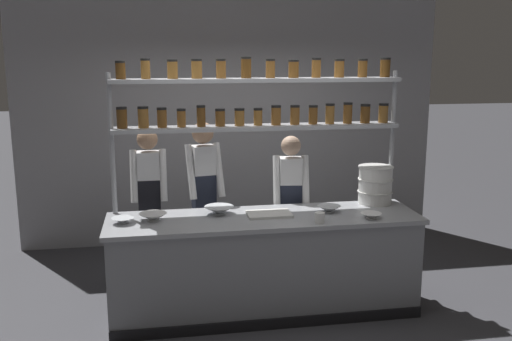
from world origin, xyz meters
The scene contains 15 objects.
ground_plane centered at (0.00, 0.00, 0.00)m, with size 40.00×40.00×0.00m, color #3D3D42.
back_wall centered at (0.00, 2.19, 1.51)m, with size 5.23×0.12×3.02m, color #939399.
prep_counter centered at (0.00, 0.00, 0.46)m, with size 2.83×0.76×0.92m.
spice_shelf_unit centered at (0.00, 0.33, 1.87)m, with size 2.71×0.28×2.33m.
chef_left centered at (-1.03, 0.81, 0.94)m, with size 0.36×0.29×1.63m.
chef_center centered at (-0.48, 0.73, 0.98)m, with size 0.40×0.32×1.70m.
chef_right centered at (0.38, 0.57, 0.89)m, with size 0.39×0.31×1.56m.
container_stack centered at (1.15, 0.27, 1.11)m, with size 0.34×0.34×0.37m.
cutting_board centered at (0.05, 0.02, 0.93)m, with size 0.40×0.26×0.02m.
prep_bowl_near_left centered at (-1.25, -0.01, 0.95)m, with size 0.19×0.19×0.05m.
prep_bowl_center_front centered at (-0.99, 0.04, 0.95)m, with size 0.24×0.24×0.07m.
prep_bowl_center_back centered at (0.62, 0.04, 0.95)m, with size 0.22×0.22×0.06m.
prep_bowl_near_right centered at (-0.40, 0.14, 0.96)m, with size 0.27×0.27×0.07m.
prep_bowl_far_left centered at (0.92, -0.23, 0.95)m, with size 0.19×0.19×0.05m.
serving_cup_front centered at (0.44, -0.28, 0.97)m, with size 0.09×0.09×0.09m.
Camera 1 is at (-0.93, -4.87, 2.37)m, focal length 40.00 mm.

